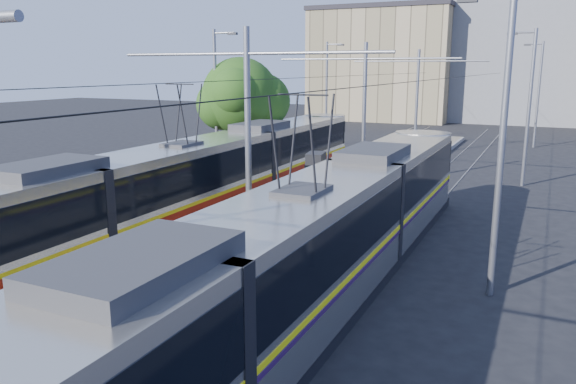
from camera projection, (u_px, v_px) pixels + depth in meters
The scene contains 13 objects.
ground at pixel (60, 373), 11.42m from camera, with size 160.00×160.00×0.00m, color black.
platform at pixel (342, 196), 26.41m from camera, with size 4.00×50.00×0.30m, color gray.
tactile_strip_left at pixel (314, 190), 26.98m from camera, with size 0.70×50.00×0.01m, color gray.
tactile_strip_right at pixel (372, 196), 25.77m from camera, with size 0.70×50.00×0.01m, color gray.
rails at pixel (342, 199), 26.44m from camera, with size 8.71×70.00×0.03m.
tram_left at pixel (184, 188), 20.90m from camera, with size 2.43×30.72×5.50m.
tram_right at pixel (302, 253), 13.11m from camera, with size 2.43×28.10×5.50m.
catenary at pixel (321, 106), 22.94m from camera, with size 9.20×70.00×7.00m.
street_lamps at pixel (370, 105), 29.07m from camera, with size 15.18×38.22×8.00m.
shelter at pixel (316, 182), 22.55m from camera, with size 0.89×1.23×2.47m.
tree at pixel (246, 98), 30.27m from camera, with size 4.57×4.23×6.64m.
building_left at pixel (386, 64), 67.18m from camera, with size 16.32×12.24×12.94m.
building_centre at pixel (534, 44), 63.61m from camera, with size 18.36×14.28×17.22m.
Camera 1 is at (8.61, -7.39, 6.09)m, focal length 35.00 mm.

